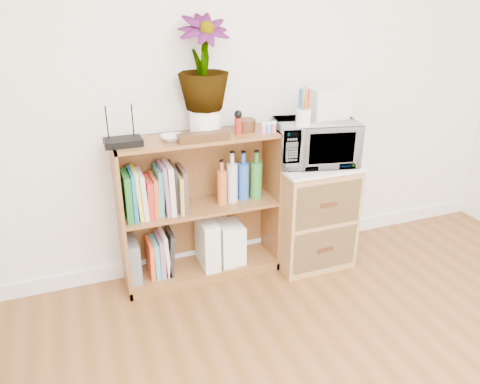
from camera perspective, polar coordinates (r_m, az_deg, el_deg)
skirting_board at (r=3.37m, az=0.44°, el=-6.74°), size 4.00×0.02×0.10m
bookshelf at (r=2.96m, az=-4.90°, el=-2.07°), size 1.00×0.30×0.95m
wicker_unit at (r=3.21m, az=8.52°, el=-2.58°), size 0.50×0.45×0.70m
microwave at (r=3.02m, az=9.18°, el=6.04°), size 0.56×0.43×0.28m
pen_cup at (r=2.85m, az=7.73°, el=8.99°), size 0.09×0.09×0.10m
small_appliance at (r=3.06m, az=10.48°, el=10.72°), size 0.24×0.20×0.19m
router at (r=2.69m, az=-14.07°, el=5.93°), size 0.21×0.14×0.04m
white_bowl at (r=2.72m, az=-8.28°, el=6.54°), size 0.13×0.13×0.03m
plant_pot at (r=2.80m, az=-4.28°, el=8.51°), size 0.18×0.18×0.15m
potted_plant at (r=2.73m, az=-4.50°, el=15.39°), size 0.29×0.29×0.53m
trinket_box at (r=2.69m, az=-4.44°, el=6.72°), size 0.30×0.08×0.05m
kokeshi_doll at (r=2.81m, az=-0.23°, el=8.04°), size 0.04×0.04×0.10m
wooden_bowl at (r=2.88m, az=0.66°, el=8.16°), size 0.12×0.12×0.07m
paint_jars at (r=2.84m, az=3.51°, el=7.66°), size 0.10×0.04×0.05m
file_box at (r=3.02m, az=-13.00°, el=-8.00°), size 0.08×0.21×0.26m
magazine_holder_left at (r=3.07m, az=-4.01°, el=-6.13°), size 0.10×0.26×0.32m
magazine_holder_mid at (r=3.11m, az=-1.89°, el=-6.07°), size 0.09×0.23×0.29m
magazine_holder_right at (r=3.14m, az=-0.62°, el=-6.00°), size 0.08×0.21×0.27m
cookbooks at (r=2.84m, az=-10.42°, el=0.08°), size 0.37×0.20×0.31m
liquor_bottles at (r=2.97m, az=0.52°, el=1.90°), size 0.38×0.07×0.32m
lower_books at (r=3.04m, az=-9.70°, el=-7.51°), size 0.17×0.19×0.29m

